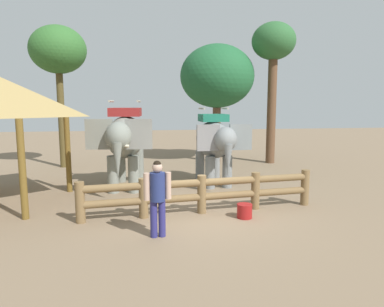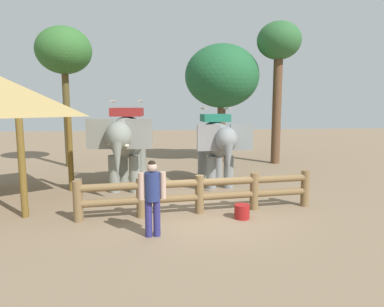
# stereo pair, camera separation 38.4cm
# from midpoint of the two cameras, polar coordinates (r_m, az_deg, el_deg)

# --- Properties ---
(ground_plane) EXTENTS (60.00, 60.00, 0.00)m
(ground_plane) POSITION_cam_midpoint_polar(r_m,az_deg,el_deg) (9.82, 2.34, -9.55)
(ground_plane) COLOR #806950
(log_fence) EXTENTS (6.54, 0.88, 1.05)m
(log_fence) POSITION_cam_midpoint_polar(r_m,az_deg,el_deg) (9.64, 2.37, -6.16)
(log_fence) COLOR brown
(log_fence) RESTS_ON ground
(elephant_near_left) EXTENTS (2.05, 3.63, 3.08)m
(elephant_near_left) POSITION_cam_midpoint_polar(r_m,az_deg,el_deg) (12.50, -9.65, 2.29)
(elephant_near_left) COLOR gray
(elephant_near_left) RESTS_ON ground
(elephant_center) EXTENTS (1.88, 3.29, 2.82)m
(elephant_center) POSITION_cam_midpoint_polar(r_m,az_deg,el_deg) (12.86, 4.81, 1.88)
(elephant_center) COLOR slate
(elephant_center) RESTS_ON ground
(tourist_woman_in_black) EXTENTS (0.61, 0.37, 1.74)m
(tourist_woman_in_black) POSITION_cam_midpoint_polar(r_m,az_deg,el_deg) (7.92, -5.04, -6.35)
(tourist_woman_in_black) COLOR navy
(tourist_woman_in_black) RESTS_ON ground
(tree_far_left) EXTENTS (3.67, 3.67, 5.87)m
(tree_far_left) POSITION_cam_midpoint_polar(r_m,az_deg,el_deg) (17.98, 5.48, 12.23)
(tree_far_left) COLOR brown
(tree_far_left) RESTS_ON ground
(tree_back_center) EXTENTS (2.51, 2.51, 6.43)m
(tree_back_center) POSITION_cam_midpoint_polar(r_m,az_deg,el_deg) (17.66, -19.37, 15.13)
(tree_back_center) COLOR brown
(tree_back_center) RESTS_ON ground
(tree_far_right) EXTENTS (2.11, 2.11, 6.84)m
(tree_far_right) POSITION_cam_midpoint_polar(r_m,az_deg,el_deg) (18.15, 14.44, 16.09)
(tree_far_right) COLOR brown
(tree_far_right) RESTS_ON ground
(feed_bucket) EXTENTS (0.40, 0.40, 0.37)m
(feed_bucket) POSITION_cam_midpoint_polar(r_m,az_deg,el_deg) (9.42, 9.24, -9.23)
(feed_bucket) COLOR maroon
(feed_bucket) RESTS_ON ground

